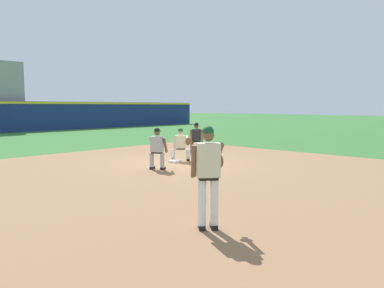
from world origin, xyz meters
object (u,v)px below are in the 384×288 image
object	(u,v)px
baseball	(192,176)
baserunner	(157,147)
pitcher	(209,171)
first_baseman	(181,143)
umpire	(196,137)
first_base_bag	(175,161)

from	to	relation	value
baseball	baserunner	bearing A→B (deg)	81.81
baserunner	pitcher	bearing A→B (deg)	-123.77
baseball	pitcher	bearing A→B (deg)	-133.54
first_baseman	umpire	size ratio (longest dim) A/B	0.92
first_baseman	baseball	bearing A→B (deg)	-130.11
first_base_bag	baserunner	size ratio (longest dim) A/B	0.26
first_baseman	pitcher	bearing A→B (deg)	-132.11
pitcher	first_baseman	size ratio (longest dim) A/B	1.39
pitcher	baserunner	distance (m)	6.51
baseball	umpire	bearing A→B (deg)	40.68
first_base_bag	umpire	bearing A→B (deg)	23.24
baseball	umpire	world-z (taller)	umpire
first_base_bag	baseball	distance (m)	3.16
baserunner	umpire	distance (m)	4.28
first_base_bag	first_baseman	world-z (taller)	first_baseman
baseball	first_baseman	xyz separation A→B (m)	(2.23, 2.65, 0.69)
first_base_bag	baseball	world-z (taller)	first_base_bag
baserunner	first_base_bag	bearing A→B (deg)	24.26
pitcher	umpire	distance (m)	10.37
first_baseman	baserunner	bearing A→B (deg)	-158.73
pitcher	umpire	size ratio (longest dim) A/B	1.27
first_base_bag	pitcher	xyz separation A→B (m)	(-5.16, -6.10, 1.01)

